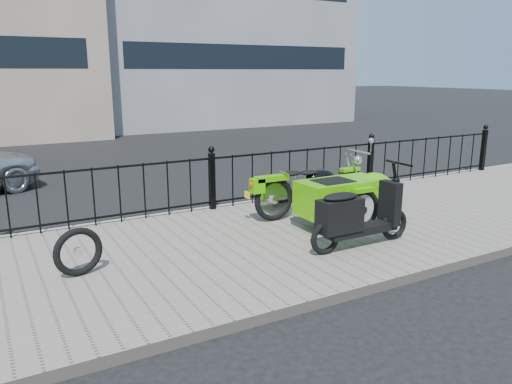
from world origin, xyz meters
TOP-DOWN VIEW (x-y plane):
  - ground at (0.00, 0.00)m, footprint 120.00×120.00m
  - sidewalk at (0.00, -0.50)m, footprint 30.00×3.80m
  - curb at (0.00, 1.44)m, footprint 30.00×0.10m
  - iron_fence at (0.00, 1.30)m, footprint 14.11×0.11m
  - motorcycle_sidecar at (1.43, -0.41)m, footprint 2.28×1.48m
  - scooter at (0.83, -1.39)m, footprint 1.63×0.47m
  - spare_tire at (-2.52, -0.56)m, footprint 0.58×0.19m

SIDE VIEW (x-z plane):
  - ground at x=0.00m, z-range 0.00..0.00m
  - sidewalk at x=0.00m, z-range 0.00..0.12m
  - curb at x=0.00m, z-range 0.00..0.12m
  - spare_tire at x=-2.52m, z-range 0.12..0.69m
  - scooter at x=0.83m, z-range 0.00..1.10m
  - iron_fence at x=0.00m, z-range 0.05..1.12m
  - motorcycle_sidecar at x=1.43m, z-range 0.10..1.09m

